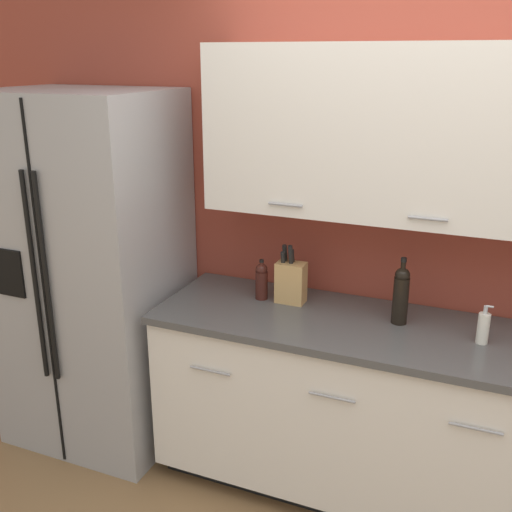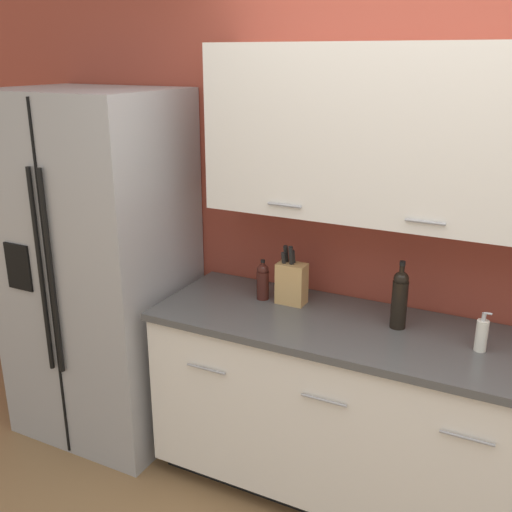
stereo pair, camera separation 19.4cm
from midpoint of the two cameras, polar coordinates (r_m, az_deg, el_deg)
The scene contains 7 objects.
wall_back at distance 2.79m, azimuth 21.06°, elevation 4.29°, with size 10.00×0.39×2.60m.
counter_unit at distance 2.91m, azimuth 16.09°, elevation -15.32°, with size 2.39×0.64×0.90m.
refrigerator at distance 3.32m, azimuth -13.10°, elevation -1.26°, with size 0.89×0.73×1.89m.
knife_block at distance 2.89m, azimuth 5.33°, elevation -2.53°, with size 0.14×0.09×0.30m.
wine_bottle at distance 2.71m, azimuth 15.54°, elevation -3.92°, with size 0.07×0.07×0.31m.
soap_dispenser at distance 2.64m, azimuth 22.70°, elevation -6.98°, with size 0.05×0.05×0.17m.
oil_bottle at distance 2.93m, azimuth 2.55°, elevation -2.38°, with size 0.06×0.06×0.20m.
Camera 2 is at (0.31, -1.68, 2.05)m, focal length 42.00 mm.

